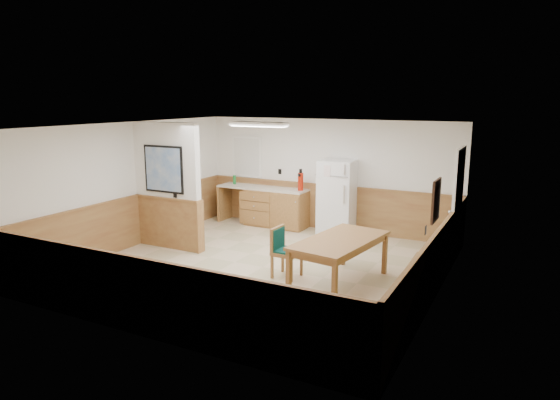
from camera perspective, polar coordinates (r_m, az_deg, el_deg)
The scene contains 20 objects.
ground at distance 8.97m, azimuth -2.01°, elevation -7.66°, with size 6.00×6.00×0.00m, color beige.
ceiling at distance 8.48m, azimuth -2.13°, elevation 8.49°, with size 6.00×6.00×0.02m, color white.
back_wall at distance 11.31m, azimuth 5.43°, elevation 2.86°, with size 6.00×0.02×2.50m, color white.
right_wall at distance 7.66m, azimuth 17.90°, elevation -1.87°, with size 0.02×6.00×2.50m, color white.
left_wall at distance 10.43m, azimuth -16.59°, elevation 1.68°, with size 0.02×6.00×2.50m, color white.
wainscot_back at distance 11.43m, azimuth 5.32°, elevation -0.87°, with size 6.00×0.04×1.00m, color #A67E42.
wainscot_right at distance 7.86m, azimuth 17.41°, elevation -7.18°, with size 0.04×6.00×1.00m, color #A67E42.
wainscot_left at distance 10.56m, azimuth -16.28°, elevation -2.34°, with size 0.04×6.00×1.00m, color #A67E42.
partition_wall at distance 10.07m, azimuth -12.74°, elevation 1.44°, with size 1.50×0.20×2.50m.
kitchen_counter at distance 11.67m, azimuth -0.74°, elevation -0.75°, with size 2.20×0.61×1.00m.
exterior_door at distance 9.54m, azimuth 19.56°, elevation -0.61°, with size 0.07×1.02×2.15m.
kitchen_window at distance 12.18m, azimuth -3.81°, elevation 4.94°, with size 0.80×0.04×1.00m.
wall_painting at distance 7.31m, azimuth 17.38°, elevation -0.05°, with size 0.04×0.50×0.60m.
fluorescent_fixture at distance 10.01m, azimuth -2.46°, elevation 8.66°, with size 1.20×0.30×0.09m.
refrigerator at distance 10.91m, azimuth 6.53°, elevation 0.25°, with size 0.77×0.75×1.65m.
dining_table at distance 8.07m, azimuth 6.86°, elevation -5.05°, with size 1.18×1.96×0.75m.
dining_bench at distance 7.84m, azimuth 15.52°, elevation -8.30°, with size 0.42×1.73×0.45m.
dining_chair at distance 8.38m, azimuth 0.28°, elevation -5.49°, with size 0.60×0.44×0.85m.
fire_extinguisher at distance 11.26m, azimuth 2.37°, elevation 2.17°, with size 0.14×0.14×0.49m.
soap_bottle at distance 12.15m, azimuth -5.23°, elevation 2.33°, with size 0.07×0.07×0.22m, color #188732.
Camera 1 is at (4.17, -7.37, 2.96)m, focal length 32.00 mm.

